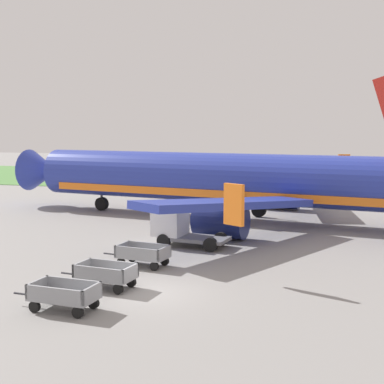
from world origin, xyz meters
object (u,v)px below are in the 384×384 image
Objects in this scene: baggage_cart_second_in_row at (105,274)px; service_truck_beside_carts at (178,227)px; baggage_cart_nearest at (64,295)px; baggage_cart_third_in_row at (143,254)px; airplane at (231,180)px.

baggage_cart_second_in_row is 0.79× the size of service_truck_beside_carts.
baggage_cart_third_in_row is at bearing 85.50° from baggage_cart_nearest.
airplane is at bearing 84.22° from baggage_cart_nearest.
baggage_cart_third_in_row is at bearing -96.40° from airplane.
service_truck_beside_carts is at bearing 86.65° from baggage_cart_third_in_row.
service_truck_beside_carts is (0.54, 9.10, 0.50)m from baggage_cart_second_in_row.
airplane is 10.44× the size of baggage_cart_nearest.
baggage_cart_second_in_row and baggage_cart_third_in_row have the same top height.
baggage_cart_nearest is (-2.19, -21.67, -2.45)m from airplane.
airplane reaches higher than baggage_cart_nearest.
baggage_cart_second_in_row is 9.13m from service_truck_beside_carts.
service_truck_beside_carts is (0.30, 5.13, 0.50)m from baggage_cart_third_in_row.
baggage_cart_third_in_row is at bearing 86.57° from baggage_cart_second_in_row.
airplane is at bearing 84.23° from baggage_cart_second_in_row.
airplane reaches higher than baggage_cart_second_in_row.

